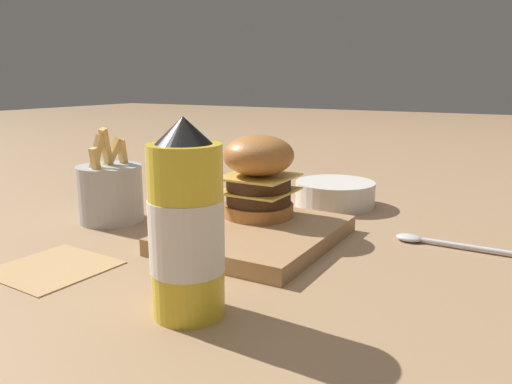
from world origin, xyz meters
name	(u,v)px	position (x,y,z in m)	size (l,w,h in m)	color
ground_plane	(216,232)	(0.00, 0.00, 0.00)	(6.00, 6.00, 0.00)	#9E7A56
serving_board	(256,234)	(0.01, 0.08, 0.01)	(0.25, 0.21, 0.02)	#A37A51
burger	(259,175)	(-0.04, 0.05, 0.09)	(0.11, 0.11, 0.12)	#AD6B33
ketchup_bottle	(186,227)	(0.23, 0.13, 0.09)	(0.07, 0.07, 0.19)	yellow
fries_basket	(110,192)	(0.03, -0.18, 0.05)	(0.10, 0.10, 0.15)	#B7B7BC
side_bowl	(335,193)	(-0.24, 0.10, 0.02)	(0.14, 0.14, 0.04)	silver
spoon	(438,242)	(-0.10, 0.30, 0.01)	(0.03, 0.19, 0.01)	silver
ketchup_puddle	(257,206)	(-0.16, -0.02, 0.00)	(0.04, 0.04, 0.00)	#9E140F
parchment_square	(53,267)	(0.22, -0.09, 0.00)	(0.13, 0.13, 0.00)	tan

